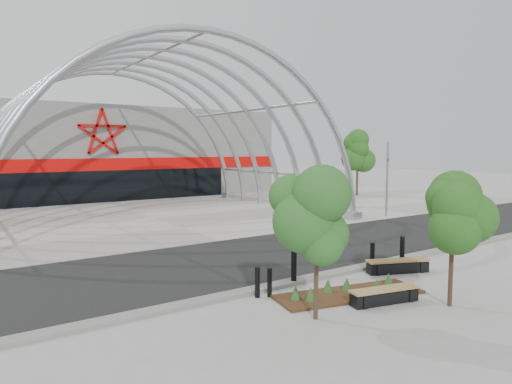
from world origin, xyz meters
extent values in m
plane|color=gray|center=(0.00, 0.00, 0.00)|extent=(140.00, 140.00, 0.00)
cube|color=black|center=(0.00, 3.50, 0.01)|extent=(140.00, 7.00, 0.02)
cube|color=gray|center=(0.00, 15.50, 0.02)|extent=(60.00, 17.00, 0.04)
cube|color=slate|center=(0.00, -0.25, 0.06)|extent=(60.00, 0.50, 0.12)
cube|color=slate|center=(0.00, 33.50, 4.00)|extent=(34.00, 15.00, 8.00)
cube|color=black|center=(0.00, 26.05, 1.30)|extent=(22.00, 0.25, 2.60)
cube|color=red|center=(0.00, 26.05, 3.10)|extent=(34.00, 0.30, 1.00)
torus|color=#A4A9AF|center=(0.00, 8.00, 0.00)|extent=(20.36, 0.36, 20.36)
torus|color=#A4A9AF|center=(0.00, 10.50, 0.00)|extent=(20.36, 0.36, 20.36)
torus|color=#A4A9AF|center=(0.00, 13.00, 0.00)|extent=(20.36, 0.36, 20.36)
torus|color=#A4A9AF|center=(0.00, 15.50, 0.00)|extent=(20.36, 0.36, 20.36)
torus|color=#A4A9AF|center=(0.00, 18.00, 0.00)|extent=(20.36, 0.36, 20.36)
torus|color=#A4A9AF|center=(0.00, 20.50, 0.00)|extent=(20.36, 0.36, 20.36)
torus|color=#A4A9AF|center=(0.00, 23.00, 0.00)|extent=(20.36, 0.36, 20.36)
cylinder|color=#A4A9AF|center=(9.66, 15.50, 2.59)|extent=(0.20, 15.00, 0.20)
cylinder|color=#A4A9AF|center=(7.07, 15.50, 7.07)|extent=(0.20, 15.00, 0.20)
cylinder|color=#A4A9AF|center=(0.00, 15.50, 10.00)|extent=(0.20, 15.00, 0.20)
cylinder|color=#A4A9AF|center=(-7.07, 15.50, 7.07)|extent=(0.20, 15.00, 0.20)
cube|color=#A4A9AF|center=(10.00, 8.00, 0.25)|extent=(0.80, 0.80, 0.50)
cube|color=#A4A9AF|center=(10.00, 23.00, 0.25)|extent=(0.80, 0.80, 0.50)
cube|color=#311E0E|center=(-0.82, -2.16, 0.04)|extent=(4.76, 2.37, 0.09)
cone|color=#2E5B25|center=(-2.23, -2.02, 0.28)|extent=(0.32, 0.32, 0.39)
cone|color=#2E5B25|center=(-0.68, -1.92, 0.28)|extent=(0.32, 0.32, 0.39)
cone|color=#2E5B25|center=(-0.11, -2.59, 0.28)|extent=(0.32, 0.32, 0.39)
cone|color=#2E5B25|center=(-1.26, -1.70, 0.28)|extent=(0.32, 0.32, 0.39)
cone|color=#2E5B25|center=(0.76, -2.33, 0.28)|extent=(0.32, 0.32, 0.39)
cone|color=#2E5B25|center=(-2.51, -1.69, 0.28)|extent=(0.32, 0.32, 0.39)
cylinder|color=gray|center=(12.72, 7.70, 2.41)|extent=(0.14, 0.14, 4.83)
imported|color=black|center=(12.72, 7.70, 3.48)|extent=(0.29, 0.68, 0.14)
cylinder|color=#332416|center=(-2.92, -3.00, 0.95)|extent=(0.12, 0.12, 1.90)
ellipsoid|color=#1F5123|center=(-2.92, -3.00, 2.68)|extent=(1.63, 1.63, 2.07)
cylinder|color=black|center=(0.86, -4.39, 0.94)|extent=(0.12, 0.12, 1.88)
ellipsoid|color=#164411|center=(0.86, -4.39, 2.66)|extent=(1.56, 1.56, 2.06)
cube|color=black|center=(-0.49, -3.22, 0.18)|extent=(2.13, 0.85, 0.36)
cube|color=black|center=(-1.26, -3.05, 0.21)|extent=(0.22, 0.48, 0.42)
cube|color=black|center=(0.27, -3.39, 0.21)|extent=(0.22, 0.48, 0.42)
cube|color=olive|center=(-0.49, -3.22, 0.42)|extent=(2.20, 0.93, 0.06)
cube|color=black|center=(2.46, -1.34, 0.19)|extent=(2.22, 1.24, 0.38)
cube|color=black|center=(1.69, -1.02, 0.22)|extent=(0.31, 0.50, 0.45)
cube|color=black|center=(3.24, -1.66, 0.22)|extent=(0.31, 0.50, 0.45)
cube|color=olive|center=(2.46, -1.34, 0.45)|extent=(2.30, 1.34, 0.07)
cylinder|color=black|center=(-2.87, -0.91, 0.44)|extent=(0.14, 0.14, 0.88)
cylinder|color=black|center=(-3.20, -0.74, 0.46)|extent=(0.15, 0.15, 0.92)
cylinder|color=black|center=(-1.46, -0.32, 0.56)|extent=(0.18, 0.18, 1.12)
cylinder|color=black|center=(2.00, -0.58, 0.50)|extent=(0.16, 0.16, 1.00)
cylinder|color=black|center=(3.37, -0.81, 0.56)|extent=(0.18, 0.18, 1.13)
cylinder|color=#2F2016|center=(21.00, 18.00, 1.51)|extent=(0.20, 0.20, 3.03)
ellipsoid|color=#194C12|center=(21.00, 18.00, 4.26)|extent=(2.70, 2.70, 3.30)
camera|label=1|loc=(-10.68, -11.60, 4.42)|focal=32.00mm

